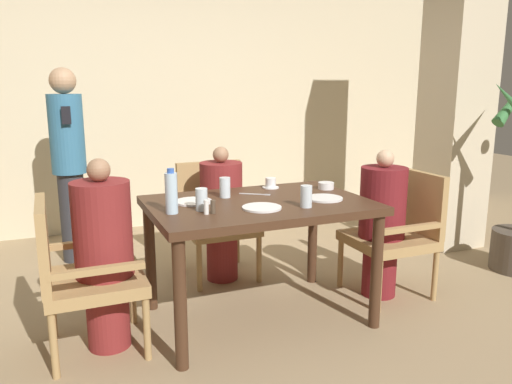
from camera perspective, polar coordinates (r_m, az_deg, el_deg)
ground_plane at (r=3.35m, az=0.31°, el=-14.07°), size 16.00×16.00×0.00m
wall_back at (r=5.39m, az=-10.31°, el=11.06°), size 8.00×0.06×2.80m
pillar_stone at (r=4.94m, az=21.95°, el=9.74°), size 0.49×0.49×2.70m
dining_table at (r=3.11m, az=0.33°, el=-2.81°), size 1.35×0.92×0.77m
chair_left_side at (r=2.94m, az=-19.64°, el=-8.49°), size 0.54×0.54×0.88m
diner_in_left_chair at (r=2.93m, az=-16.96°, el=-6.71°), size 0.32×0.32×1.09m
chair_far_side at (r=3.95m, az=-4.62°, el=-2.62°), size 0.54×0.54×0.88m
diner_in_far_chair at (r=3.81m, az=-3.96°, el=-2.36°), size 0.32×0.32×1.03m
chair_right_side at (r=3.71m, az=15.90°, el=-4.02°), size 0.54×0.54×0.88m
diner_in_right_chair at (r=3.61m, az=14.18°, el=-3.37°), size 0.32×0.32×1.05m
standing_host at (r=4.43m, az=-20.61°, el=3.45°), size 0.28×0.31×1.62m
plate_main_left at (r=3.08m, az=-7.16°, el=-1.09°), size 0.23×0.23×0.01m
plate_main_right at (r=2.91m, az=0.67°, el=-1.79°), size 0.23×0.23×0.01m
plate_dessert_center at (r=3.18m, az=7.81°, el=-0.71°), size 0.23×0.23×0.01m
teacup_with_saucer at (r=3.49m, az=1.68°, el=0.97°), size 0.12×0.12×0.07m
bowl_small at (r=3.49m, az=7.99°, el=0.73°), size 0.11×0.11×0.05m
water_bottle at (r=2.81m, az=-9.66°, el=-0.07°), size 0.07×0.07×0.26m
glass_tall_near at (r=2.94m, az=5.76°, el=-0.50°), size 0.07×0.07×0.13m
glass_tall_mid at (r=3.19m, az=-3.57°, el=0.52°), size 0.07×0.07×0.13m
glass_tall_far at (r=2.87m, az=-6.25°, el=-0.85°), size 0.07×0.07×0.13m
salt_shaker at (r=2.79m, az=-5.71°, el=-1.73°), size 0.03×0.03×0.08m
pepper_shaker at (r=2.80m, az=-4.94°, el=-1.70°), size 0.03×0.03×0.08m
fork_beside_plate at (r=3.28m, az=0.24°, el=-0.25°), size 0.18×0.13×0.00m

